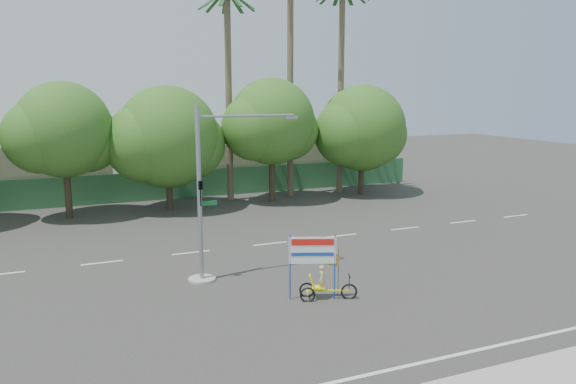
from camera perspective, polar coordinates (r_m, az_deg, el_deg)
name	(u,v)px	position (r m, az deg, el deg)	size (l,w,h in m)	color
ground	(299,306)	(20.34, 1.11, -11.50)	(120.00, 120.00, 0.00)	#33302D
fence	(174,185)	(40.03, -11.51, 0.72)	(38.00, 0.08, 2.00)	#336B3D
building_left	(18,170)	(43.65, -25.75, 2.02)	(12.00, 8.00, 4.00)	#B3A88F
building_right	(259,160)	(46.36, -2.94, 3.22)	(14.00, 8.00, 3.60)	#B3A88F
tree_left	(63,133)	(35.33, -21.90, 5.56)	(6.66, 5.60, 8.07)	#473828
tree_center	(167,140)	(35.99, -12.23, 5.20)	(7.62, 6.40, 7.85)	#473828
tree_right	(271,125)	(37.86, -1.74, 6.84)	(6.90, 5.80, 8.36)	#473828
tree_far_right	(362,131)	(40.94, 7.49, 6.20)	(7.38, 6.20, 7.94)	#473828
palm_tall	(290,47)	(40.05, 0.24, 14.53)	(3.73, 3.79, 17.45)	#70604C
palm_mid	(341,64)	(41.72, 5.42, 12.85)	(3.73, 3.79, 15.45)	#70604C
palm_short	(228,70)	(38.42, -6.09, 12.25)	(3.73, 3.79, 14.45)	#70604C
traffic_signal	(207,209)	(22.41, -8.18, -1.73)	(4.72, 1.10, 7.00)	gray
trike_billboard	(319,273)	(20.66, 3.16, -8.22)	(2.36, 1.13, 2.47)	black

